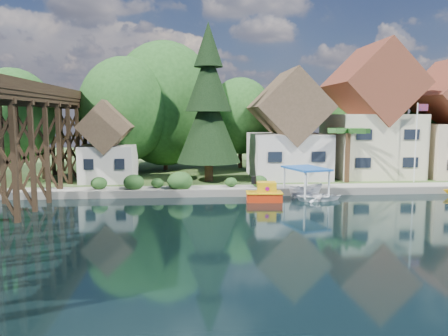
# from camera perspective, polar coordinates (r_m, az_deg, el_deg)

# --- Properties ---
(ground) EXTENTS (140.00, 140.00, 0.00)m
(ground) POSITION_cam_1_polar(r_m,az_deg,el_deg) (29.59, 1.73, -6.60)
(ground) COLOR black
(ground) RESTS_ON ground
(bank) EXTENTS (140.00, 52.00, 0.50)m
(bank) POSITION_cam_1_polar(r_m,az_deg,el_deg) (63.03, -1.64, 0.86)
(bank) COLOR #2A461C
(bank) RESTS_ON ground
(seawall) EXTENTS (60.00, 0.40, 0.62)m
(seawall) POSITION_cam_1_polar(r_m,az_deg,el_deg) (37.87, 6.44, -3.16)
(seawall) COLOR slate
(seawall) RESTS_ON ground
(promenade) EXTENTS (50.00, 2.60, 0.06)m
(promenade) POSITION_cam_1_polar(r_m,az_deg,el_deg) (39.50, 8.94, -2.46)
(promenade) COLOR gray
(promenade) RESTS_ON bank
(trestle_bridge) EXTENTS (4.12, 44.18, 9.30)m
(trestle_bridge) POSITION_cam_1_polar(r_m,az_deg,el_deg) (36.16, -25.39, 3.77)
(trestle_bridge) COLOR black
(trestle_bridge) RESTS_ON ground
(house_left) EXTENTS (7.64, 8.64, 11.02)m
(house_left) POSITION_cam_1_polar(r_m,az_deg,el_deg) (45.77, 8.32, 4.63)
(house_left) COLOR beige
(house_left) RESTS_ON bank
(house_center) EXTENTS (8.65, 9.18, 13.89)m
(house_center) POSITION_cam_1_polar(r_m,az_deg,el_deg) (48.99, 18.59, 5.98)
(house_center) COLOR beige
(house_center) RESTS_ON bank
(shed) EXTENTS (5.09, 5.40, 7.85)m
(shed) POSITION_cam_1_polar(r_m,az_deg,el_deg) (43.91, -14.83, 2.66)
(shed) COLOR beige
(shed) RESTS_ON bank
(bg_trees) EXTENTS (49.90, 13.30, 10.57)m
(bg_trees) POSITION_cam_1_polar(r_m,az_deg,el_deg) (50.02, 0.24, 7.35)
(bg_trees) COLOR #382314
(bg_trees) RESTS_ON bank
(shrubs) EXTENTS (15.76, 2.47, 1.70)m
(shrubs) POSITION_cam_1_polar(r_m,az_deg,el_deg) (38.30, -6.64, -1.66)
(shrubs) COLOR #153C15
(shrubs) RESTS_ON bank
(conifer) EXTENTS (6.15, 6.15, 15.15)m
(conifer) POSITION_cam_1_polar(r_m,az_deg,el_deg) (42.26, -2.03, 8.11)
(conifer) COLOR #382314
(conifer) RESTS_ON bank
(palm_tree) EXTENTS (5.05, 5.05, 5.49)m
(palm_tree) POSITION_cam_1_polar(r_m,az_deg,el_deg) (43.12, 15.93, 4.51)
(palm_tree) COLOR #382314
(palm_tree) RESTS_ON bank
(flagpole) EXTENTS (1.18, 0.25, 7.58)m
(flagpole) POSITION_cam_1_polar(r_m,az_deg,el_deg) (45.61, 23.97, 4.11)
(flagpole) COLOR white
(flagpole) RESTS_ON bank
(tugboat) EXTENTS (3.01, 1.81, 2.10)m
(tugboat) POSITION_cam_1_polar(r_m,az_deg,el_deg) (35.33, 5.33, -3.36)
(tugboat) COLOR #B9280C
(tugboat) RESTS_ON ground
(boat_white_a) EXTENTS (3.79, 2.79, 0.76)m
(boat_white_a) POSITION_cam_1_polar(r_m,az_deg,el_deg) (36.57, 12.41, -3.53)
(boat_white_a) COLOR white
(boat_white_a) RESTS_ON ground
(boat_canopy) EXTENTS (3.69, 4.55, 2.55)m
(boat_canopy) POSITION_cam_1_polar(r_m,az_deg,el_deg) (37.39, 10.64, -2.15)
(boat_canopy) COLOR silver
(boat_canopy) RESTS_ON ground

